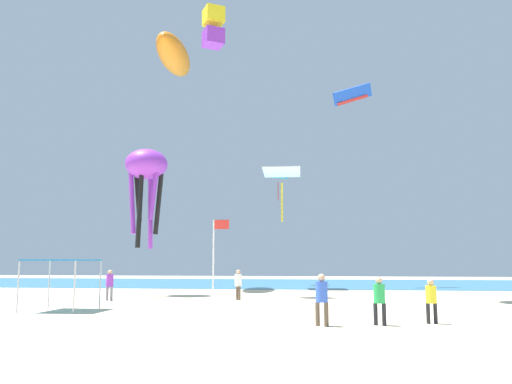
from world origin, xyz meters
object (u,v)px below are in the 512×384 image
object	(u,v)px
person_near_tent	(238,282)
banner_flag	(215,260)
canopy_tent	(62,262)
kite_inflatable_orange	(174,55)
kite_parafoil_blue	(353,95)
person_far_shore	(322,295)
person_central	(110,283)
kite_diamond_teal	(278,178)
person_rightmost	(431,297)
kite_octopus_purple	(146,169)
kite_diamond_white	(282,175)
person_leftmost	(379,297)
kite_box_yellow	(213,27)

from	to	relation	value
person_near_tent	banner_flag	size ratio (longest dim) A/B	0.46
canopy_tent	kite_inflatable_orange	bearing A→B (deg)	91.54
kite_inflatable_orange	kite_parafoil_blue	distance (m)	15.96
canopy_tent	person_far_shore	distance (m)	12.40
banner_flag	kite_inflatable_orange	xyz separation A→B (m)	(-8.22, 21.64, 17.11)
person_central	kite_parafoil_blue	size ratio (longest dim) A/B	0.48
banner_flag	kite_diamond_teal	world-z (taller)	kite_diamond_teal
person_far_shore	kite_parafoil_blue	size ratio (longest dim) A/B	0.49
person_rightmost	banner_flag	bearing A→B (deg)	-14.68
person_rightmost	kite_octopus_purple	size ratio (longest dim) A/B	0.24
banner_flag	kite_diamond_white	size ratio (longest dim) A/B	0.87
person_central	kite_diamond_white	world-z (taller)	kite_diamond_white
person_near_tent	person_central	xyz separation A→B (m)	(-7.08, -1.34, -0.00)
person_leftmost	kite_octopus_purple	xyz separation A→B (m)	(-13.56, 14.46, 7.30)
person_central	banner_flag	size ratio (longest dim) A/B	0.46
person_central	kite_box_yellow	distance (m)	18.19
kite_octopus_purple	banner_flag	bearing A→B (deg)	-26.49
banner_flag	kite_parafoil_blue	xyz separation A→B (m)	(6.78, 26.50, 14.63)
kite_box_yellow	person_near_tent	bearing A→B (deg)	-85.76
person_far_shore	kite_parafoil_blue	distance (m)	31.75
kite_octopus_purple	person_near_tent	bearing A→B (deg)	7.71
kite_box_yellow	kite_diamond_teal	xyz separation A→B (m)	(3.03, 15.39, -8.01)
kite_inflatable_orange	person_near_tent	bearing A→B (deg)	-149.99
canopy_tent	person_near_tent	size ratio (longest dim) A/B	1.55
person_rightmost	kite_diamond_white	size ratio (longest dim) A/B	0.37
kite_octopus_purple	kite_inflatable_orange	distance (m)	13.43
person_central	kite_parafoil_blue	world-z (taller)	kite_parafoil_blue
kite_diamond_white	person_near_tent	bearing A→B (deg)	80.54
person_central	kite_parafoil_blue	bearing A→B (deg)	68.15
person_leftmost	kite_octopus_purple	bearing A→B (deg)	-27.23
canopy_tent	kite_diamond_teal	xyz separation A→B (m)	(7.58, 25.95, 7.79)
person_central	person_near_tent	bearing A→B (deg)	29.26
kite_box_yellow	kite_inflatable_orange	bearing A→B (deg)	92.17
person_rightmost	kite_inflatable_orange	xyz separation A→B (m)	(-15.97, 21.28, 18.43)
person_near_tent	person_central	world-z (taller)	person_near_tent
person_near_tent	kite_parafoil_blue	bearing A→B (deg)	-57.93
person_near_tent	person_far_shore	size ratio (longest dim) A/B	0.97
banner_flag	kite_octopus_purple	world-z (taller)	kite_octopus_purple
canopy_tent	banner_flag	world-z (taller)	banner_flag
person_rightmost	banner_flag	xyz separation A→B (m)	(-7.75, -0.36, 1.32)
banner_flag	kite_parafoil_blue	size ratio (longest dim) A/B	1.04
person_central	person_leftmost	bearing A→B (deg)	-16.33
banner_flag	person_rightmost	bearing A→B (deg)	2.66
kite_inflatable_orange	person_rightmost	bearing A→B (deg)	-146.75
canopy_tent	kite_parafoil_blue	xyz separation A→B (m)	(14.51, 23.18, 14.74)
kite_octopus_purple	person_far_shore	bearing A→B (deg)	-17.33
person_central	person_far_shore	size ratio (longest dim) A/B	0.97
person_near_tent	kite_diamond_teal	bearing A→B (deg)	-34.51
person_near_tent	person_leftmost	distance (m)	12.85
kite_inflatable_orange	person_leftmost	bearing A→B (deg)	-151.03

